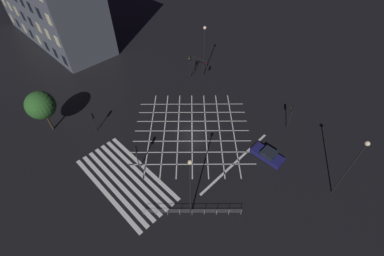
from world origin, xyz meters
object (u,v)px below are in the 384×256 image
Objects in this scene: traffic_light_ne_main at (291,113)px; traffic_light_median_south at (137,153)px; traffic_light_nw_cross at (190,62)px; waiting_car at (268,155)px; street_lamp_west at (190,184)px; traffic_light_sw_cross at (93,118)px; street_tree_near at (41,105)px; street_lamp_far at (355,161)px; traffic_light_nw_main at (200,64)px; street_lamp_east at (204,43)px.

traffic_light_ne_main reaches higher than traffic_light_median_south.
traffic_light_nw_cross reaches higher than waiting_car.
street_lamp_west is at bearing -89.52° from traffic_light_median_south.
street_tree_near reaches higher than traffic_light_sw_cross.
waiting_car is at bearing -57.42° from traffic_light_sw_cross.
street_lamp_west is at bearing 11.42° from street_tree_near.
street_lamp_west reaches higher than street_lamp_far.
traffic_light_nw_main is 25.12m from street_tree_near.
waiting_car is at bearing 34.59° from street_tree_near.
waiting_car is (1.60, 12.55, -5.40)m from street_lamp_west.
traffic_light_nw_main is at bearing 131.19° from street_lamp_west.
traffic_light_nw_cross is 28.86m from street_lamp_far.
street_lamp_far is 1.39× the size of street_tree_near.
street_lamp_east is 2.19× the size of waiting_car.
traffic_light_nw_main is (1.44, 1.08, -0.27)m from traffic_light_nw_cross.
traffic_light_ne_main is 1.26× the size of traffic_light_sw_cross.
street_lamp_far reaches higher than waiting_car.
waiting_car is at bearing -39.75° from traffic_light_median_south.
traffic_light_nw_cross is 0.70× the size of street_tree_near.
street_lamp_west reaches higher than traffic_light_nw_main.
traffic_light_nw_main is (-8.17, 19.58, -0.02)m from traffic_light_median_south.
street_lamp_west is (18.51, -18.43, 2.82)m from traffic_light_nw_cross.
traffic_light_ne_main is at bearing 88.66° from street_lamp_west.
traffic_light_nw_cross is 1.09× the size of traffic_light_median_south.
traffic_light_nw_main is 0.44× the size of street_lamp_far.
street_lamp_east is (1.34, 20.98, 4.09)m from traffic_light_sw_cross.
street_lamp_east reaches higher than traffic_light_ne_main.
traffic_light_median_south is 0.43× the size of street_lamp_west.
traffic_light_median_south reaches higher than traffic_light_sw_cross.
traffic_light_nw_main is 0.62× the size of street_tree_near.
traffic_light_nw_main reaches higher than waiting_car.
street_tree_near reaches higher than traffic_light_nw_main.
traffic_light_median_south is 1.05× the size of traffic_light_nw_main.
waiting_car is (18.67, -6.96, -2.31)m from traffic_light_nw_main.
street_lamp_east is (1.21, 2.17, 3.27)m from traffic_light_nw_cross.
street_lamp_far is (9.80, 13.53, -0.01)m from street_lamp_west.
street_lamp_east reaches higher than waiting_car.
street_tree_near is (-23.92, -23.97, 1.51)m from traffic_light_ne_main.
street_lamp_far is at bearing -53.97° from traffic_light_median_south.
street_lamp_far is at bearing -173.18° from waiting_car.
traffic_light_sw_cross is at bearing 91.83° from traffic_light_median_south.
street_lamp_far reaches higher than traffic_light_median_south.
street_tree_near is at bearing -151.23° from street_lamp_far.
street_lamp_west reaches higher than street_lamp_east.
traffic_light_nw_main is 0.94× the size of waiting_car.
traffic_light_median_south is 16.58m from waiting_car.
street_lamp_west reaches higher than street_tree_near.
street_lamp_far is at bearing 80.18° from traffic_light_nw_cross.
street_lamp_far is at bearing 148.60° from traffic_light_ne_main.
traffic_light_nw_cross is at bearing 27.44° from traffic_light_median_south.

